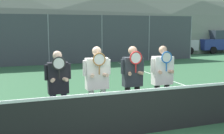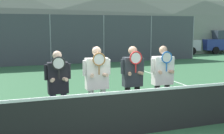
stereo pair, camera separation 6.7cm
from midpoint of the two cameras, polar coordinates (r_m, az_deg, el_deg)
The scene contains 13 objects.
hill_distant at distance 54.77m, azimuth -17.74°, elevation 5.57°, with size 130.82×72.68×25.44m.
clubhouse_building at distance 24.90m, azimuth -11.52°, elevation 7.72°, with size 18.70×5.50×4.08m.
fence_back at distance 16.72m, azimuth -12.88°, elevation 5.40°, with size 19.54×0.06×2.92m.
tennis_net at distance 5.75m, azimuth 1.78°, elevation -9.41°, with size 11.12×0.09×1.07m.
court_line_right_sideline at distance 10.41m, azimuth 17.11°, elevation -4.51°, with size 0.05×16.00×0.01m, color white.
player_leftmost at distance 6.06m, azimuth -11.19°, elevation -3.60°, with size 0.56×0.34×1.74m.
player_center_left at distance 6.21m, azimuth -3.36°, elevation -2.61°, with size 0.63×0.34×1.81m.
player_center_right at distance 6.53m, azimuth 3.91°, elevation -2.18°, with size 0.58×0.34×1.79m.
player_rightmost at distance 6.84m, azimuth 9.93°, elevation -1.88°, with size 0.62×0.34×1.79m.
car_left_of_center at distance 19.98m, azimuth -14.83°, elevation 4.24°, with size 4.14×1.97×1.82m.
car_center at distance 20.73m, azimuth -1.25°, elevation 4.48°, with size 4.66×1.96×1.67m.
car_right_of_center at distance 22.97m, azimuth 11.04°, elevation 4.86°, with size 4.78×2.01×1.81m.
car_far_right at distance 25.92m, azimuth 21.19°, elevation 4.91°, with size 4.75×2.06×1.90m.
Camera 1 is at (-2.05, -5.08, 2.25)m, focal length 45.00 mm.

